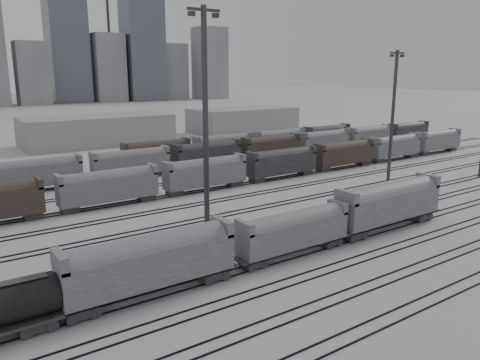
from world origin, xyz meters
TOP-DOWN VIEW (x-y plane):
  - ground at (0.00, 0.00)m, footprint 900.00×900.00m
  - tracks at (0.00, 17.50)m, footprint 220.00×71.50m
  - hopper_car_a at (-16.04, 1.00)m, footprint 16.13×3.20m
  - hopper_car_b at (0.98, 1.00)m, footprint 14.06×2.79m
  - hopper_car_c at (17.18, 1.00)m, footprint 16.88×3.35m
  - light_mast_c at (-1.58, 15.41)m, footprint 4.45×0.71m
  - light_mast_d at (40.30, 19.04)m, footprint 3.80×0.61m
  - bg_string_near at (8.00, 32.00)m, footprint 151.00×3.00m
  - bg_string_mid at (18.00, 48.00)m, footprint 151.00×3.00m
  - bg_string_far at (35.50, 56.00)m, footprint 66.00×3.00m
  - warehouse_mid at (10.00, 95.00)m, footprint 40.00×18.00m
  - warehouse_right at (60.00, 95.00)m, footprint 35.00×18.00m
  - crane_right at (91.26, 305.00)m, footprint 42.00×1.80m

SIDE VIEW (x-z plane):
  - ground at x=0.00m, z-range 0.00..0.00m
  - tracks at x=0.00m, z-range 0.00..0.16m
  - bg_string_far at x=35.50m, z-range 0.00..5.60m
  - bg_string_near at x=8.00m, z-range 0.00..5.60m
  - bg_string_mid at x=18.00m, z-range 0.00..5.60m
  - hopper_car_b at x=0.98m, z-range 0.59..5.62m
  - hopper_car_a at x=-16.04m, z-range 0.68..6.45m
  - hopper_car_c at x=17.18m, z-range 0.71..6.75m
  - warehouse_mid at x=10.00m, z-range 0.00..8.00m
  - warehouse_right at x=60.00m, z-range 0.00..8.00m
  - light_mast_d at x=40.30m, z-range 0.72..24.48m
  - light_mast_c at x=-1.58m, z-range 0.85..28.67m
  - crane_right at x=91.26m, z-range 7.39..107.39m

